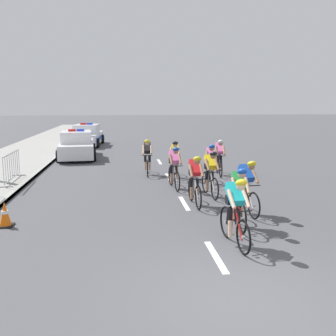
# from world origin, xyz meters

# --- Properties ---
(ground_plane) EXTENTS (160.00, 160.00, 0.00)m
(ground_plane) POSITION_xyz_m (0.00, 0.00, 0.00)
(ground_plane) COLOR #4C4C51
(sidewalk_slab) EXTENTS (4.17, 60.00, 0.12)m
(sidewalk_slab) POSITION_xyz_m (-7.50, 14.00, 0.06)
(sidewalk_slab) COLOR gray
(sidewalk_slab) RESTS_ON ground
(kerb_edge) EXTENTS (0.16, 60.00, 0.13)m
(kerb_edge) POSITION_xyz_m (-5.50, 14.00, 0.07)
(kerb_edge) COLOR #9E9E99
(kerb_edge) RESTS_ON ground
(lane_markings_centre) EXTENTS (0.14, 17.60, 0.01)m
(lane_markings_centre) POSITION_xyz_m (0.00, 5.74, 0.00)
(lane_markings_centre) COLOR white
(lane_markings_centre) RESTS_ON ground
(cyclist_lead) EXTENTS (0.44, 1.72, 1.56)m
(cyclist_lead) POSITION_xyz_m (0.54, 2.27, 0.79)
(cyclist_lead) COLOR black
(cyclist_lead) RESTS_ON ground
(cyclist_second) EXTENTS (0.44, 1.72, 1.56)m
(cyclist_second) POSITION_xyz_m (0.98, 3.45, 0.79)
(cyclist_second) COLOR black
(cyclist_second) RESTS_ON ground
(cyclist_third) EXTENTS (0.46, 1.72, 1.56)m
(cyclist_third) POSITION_xyz_m (1.53, 4.49, 0.79)
(cyclist_third) COLOR black
(cyclist_third) RESTS_ON ground
(cyclist_fourth) EXTENTS (0.42, 1.72, 1.56)m
(cyclist_fourth) POSITION_xyz_m (0.28, 5.49, 0.79)
(cyclist_fourth) COLOR black
(cyclist_fourth) RESTS_ON ground
(cyclist_fifth) EXTENTS (0.44, 1.72, 1.56)m
(cyclist_fifth) POSITION_xyz_m (0.97, 6.47, 0.79)
(cyclist_fifth) COLOR black
(cyclist_fifth) RESTS_ON ground
(cyclist_sixth) EXTENTS (0.45, 1.72, 1.56)m
(cyclist_sixth) POSITION_xyz_m (-0.04, 7.73, 0.79)
(cyclist_sixth) COLOR black
(cyclist_sixth) RESTS_ON ground
(cyclist_seventh) EXTENTS (0.45, 1.72, 1.56)m
(cyclist_seventh) POSITION_xyz_m (1.42, 8.32, 0.79)
(cyclist_seventh) COLOR black
(cyclist_seventh) RESTS_ON ground
(cyclist_eighth) EXTENTS (0.45, 1.72, 1.56)m
(cyclist_eighth) POSITION_xyz_m (0.24, 9.61, 0.79)
(cyclist_eighth) COLOR black
(cyclist_eighth) RESTS_ON ground
(cyclist_ninth) EXTENTS (0.45, 1.72, 1.56)m
(cyclist_ninth) POSITION_xyz_m (2.16, 9.91, 0.79)
(cyclist_ninth) COLOR black
(cyclist_ninth) RESTS_ON ground
(cyclist_tenth) EXTENTS (0.44, 1.72, 1.56)m
(cyclist_tenth) POSITION_xyz_m (-0.83, 10.38, 0.79)
(cyclist_tenth) COLOR black
(cyclist_tenth) RESTS_ON ground
(police_car_nearest) EXTENTS (2.27, 4.53, 1.59)m
(police_car_nearest) POSITION_xyz_m (-4.37, 15.62, 0.68)
(police_car_nearest) COLOR white
(police_car_nearest) RESTS_ON ground
(police_car_second) EXTENTS (2.21, 4.50, 1.59)m
(police_car_second) POSITION_xyz_m (-4.37, 21.53, 0.68)
(police_car_second) COLOR silver
(police_car_second) RESTS_ON ground
(crowd_barrier_rear) EXTENTS (0.58, 2.32, 1.07)m
(crowd_barrier_rear) POSITION_xyz_m (-5.99, 9.16, 0.65)
(crowd_barrier_rear) COLOR #B7BABF
(crowd_barrier_rear) RESTS_ON sidewalk_slab
(traffic_cone_near) EXTENTS (0.36, 0.36, 0.64)m
(traffic_cone_near) POSITION_xyz_m (-4.76, 4.15, 0.31)
(traffic_cone_near) COLOR black
(traffic_cone_near) RESTS_ON ground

